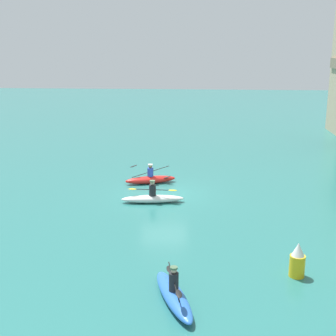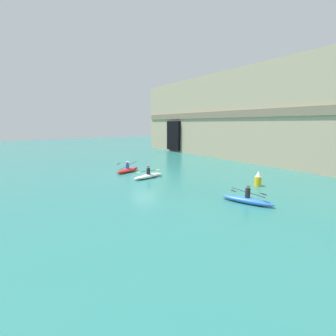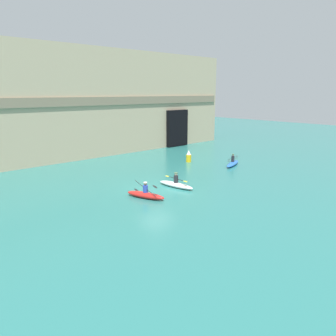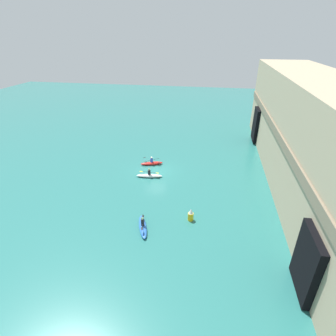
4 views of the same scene
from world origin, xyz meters
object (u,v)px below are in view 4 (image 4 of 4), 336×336
at_px(kayak_white, 149,175).
at_px(kayak_blue, 143,226).
at_px(kayak_red, 152,163).
at_px(marker_buoy, 191,215).

distance_m(kayak_white, kayak_blue, 9.51).
bearing_deg(kayak_blue, kayak_red, 169.20).
relative_size(kayak_red, kayak_white, 0.93).
xyz_separation_m(kayak_white, marker_buoy, (7.40, 5.81, 0.33)).
xyz_separation_m(kayak_white, kayak_blue, (9.37, 1.66, -0.00)).
distance_m(kayak_red, kayak_blue, 12.90).
bearing_deg(kayak_white, marker_buoy, 120.80).
xyz_separation_m(kayak_blue, marker_buoy, (-1.96, 4.15, 0.33)).
relative_size(kayak_red, marker_buoy, 2.41).
relative_size(kayak_white, kayak_blue, 0.99).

